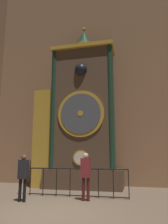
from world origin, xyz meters
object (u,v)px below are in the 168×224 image
visitor_near (23,173)px  stanchion_post (20,186)px  clock_tower (78,116)px  visitor_far (86,172)px

visitor_near → stanchion_post: visitor_near is taller
clock_tower → visitor_far: (1.08, -2.99, -2.67)m
visitor_far → stanchion_post: visitor_far is taller
clock_tower → visitor_near: 4.70m
clock_tower → visitor_far: clock_tower is taller
visitor_near → stanchion_post: bearing=118.5°
clock_tower → visitor_far: size_ratio=5.17×
visitor_near → visitor_far: size_ratio=0.96×
clock_tower → stanchion_post: clock_tower is taller
visitor_far → stanchion_post: (-3.14, 0.85, -0.72)m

